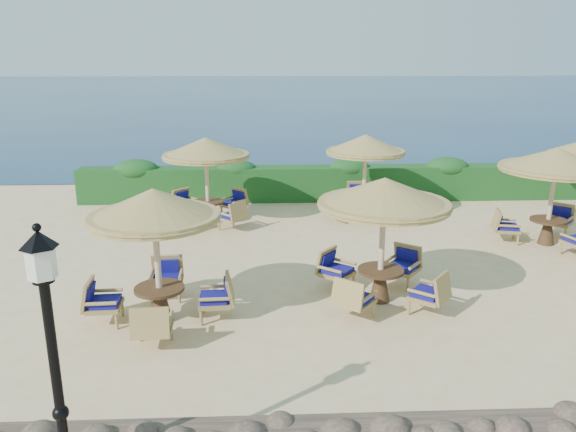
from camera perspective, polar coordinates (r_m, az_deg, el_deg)
The scene contains 9 objects.
ground at distance 13.46m, azimuth 8.57°, elevation -5.93°, with size 120.00×120.00×0.00m, color beige.
sea at distance 82.43m, azimuth -0.72°, elevation 12.56°, with size 160.00×160.00×0.00m, color #0A2046.
hedge at distance 20.09m, azimuth 4.82°, elevation 3.35°, with size 18.00×0.90×1.20m, color #143F18.
lamp_post at distance 6.83m, azimuth -22.42°, elevation -15.57°, with size 0.44×0.44×3.31m.
cafe_set_0 at distance 10.77m, azimuth -13.28°, elevation -2.06°, with size 2.83×2.83×2.65m.
cafe_set_1 at distance 11.52m, azimuth 9.65°, elevation -0.29°, with size 2.71×2.71×2.65m.
cafe_set_3 at distance 17.06m, azimuth -8.28°, elevation 4.99°, with size 2.62×2.62×2.65m.
cafe_set_4 at distance 17.69m, azimuth 7.84°, elevation 5.57°, with size 2.77×2.64×2.65m.
cafe_set_5 at distance 16.51m, azimuth 25.45°, elevation 3.81°, with size 2.93×2.93×2.65m.
Camera 1 is at (-2.52, -12.24, 4.99)m, focal length 35.00 mm.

